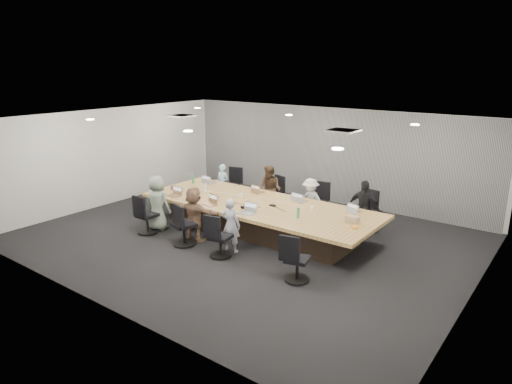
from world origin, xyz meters
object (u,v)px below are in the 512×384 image
Objects in this scene: chair_5 at (184,228)px; person_0 at (222,184)px; person_4 at (157,203)px; snack_packet at (355,227)px; chair_1 at (277,198)px; laptop_1 at (258,192)px; laptop_5 at (210,204)px; conference_table at (258,216)px; chair_3 at (368,215)px; stapler at (244,208)px; person_3 at (363,208)px; bottle_green_left at (193,179)px; chair_6 at (220,240)px; canvas_bag at (353,219)px; chair_4 at (147,218)px; bottle_clear at (205,188)px; laptop_0 at (210,182)px; laptop_3 at (354,211)px; person_5 at (194,214)px; person_6 at (231,225)px; mug_brown at (172,188)px; chair_2 at (317,205)px; laptop_4 at (174,196)px; person_1 at (270,190)px; chair_7 at (297,263)px; laptop_6 at (246,213)px; bottle_green_right at (298,213)px; person_2 at (310,201)px; chair_0 at (230,187)px.

chair_5 is 0.71× the size of person_0.
snack_packet is (4.76, 1.15, 0.07)m from person_4.
laptop_1 is at bearing 104.65° from chair_1.
chair_1 is 2.18× the size of laptop_5.
chair_3 reaches higher than conference_table.
stapler is at bearing 28.57° from laptop_5.
chair_3 is 2.90m from laptop_1.
person_3 is 4.88m from bottle_green_left.
chair_6 is 2.87m from canvas_bag.
bottle_clear reaches higher than chair_4.
chair_6 is at bearing -36.59° from bottle_green_left.
canvas_bag reaches higher than laptop_5.
chair_5 is 2.92m from laptop_0.
bottle_green_left is at bearing -170.12° from person_3.
person_5 reaches higher than laptop_3.
laptop_5 is 1.24m from person_6.
stapler is (0.85, 1.15, 0.35)m from chair_5.
person_5 is 13.30× the size of mug_brown.
chair_2 reaches higher than chair_4.
bottle_green_left is 0.81m from mug_brown.
bottle_clear is (0.39, 0.77, 0.10)m from laptop_4.
person_6 is (2.37, 0.00, -0.08)m from person_4.
laptop_1 is (0.26, 2.50, 0.33)m from chair_5.
person_1 is at bearing 50.29° from bottle_clear.
person_6 reaches higher than chair_5.
person_1 is at bearing 39.82° from mug_brown.
chair_4 reaches higher than laptop_3.
chair_7 is 2.16m from laptop_6.
bottle_clear reaches higher than laptop_4.
bottle_green_left is 1.13× the size of bottle_green_right.
chair_3 is 2.72× the size of laptop_3.
bottle_clear is (0.39, 1.67, 0.47)m from chair_4.
chair_5 is 3.65× the size of bottle_clear.
chair_5 is (-3.00, -3.40, 0.00)m from chair_3.
bottle_clear is at bearing -161.27° from person_3.
person_0 is at bearing -86.38° from laptop_0.
laptop_3 is (1.46, -0.55, 0.15)m from person_2.
chair_4 is at bearing 76.47° from chair_0.
person_3 is at bearing 76.99° from chair_7.
laptop_0 is at bearing -62.74° from person_5.
mug_brown is at bearing 159.96° from chair_5.
mug_brown is (-0.52, 0.44, 0.04)m from laptop_4.
chair_3 is 0.67× the size of person_6.
person_0 is at bearing 73.09° from chair_0.
person_3 is 1.11× the size of person_6.
snack_packet is (0.17, -0.27, -0.05)m from canvas_bag.
chair_2 is 1.36m from person_1.
person_6 is (-1.90, -3.05, 0.20)m from chair_3.
bottle_green_right reaches higher than laptop_4.
chair_4 is 2.56m from laptop_6.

